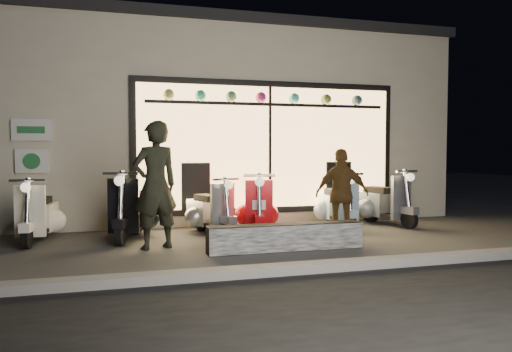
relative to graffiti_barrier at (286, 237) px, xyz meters
The scene contains 12 objects.
ground 0.72m from the graffiti_barrier, 109.18° to the left, with size 40.00×40.00×0.00m, color #383533.
kerb 1.38m from the graffiti_barrier, 99.51° to the right, with size 40.00×0.25×0.12m, color slate.
shop_building 5.95m from the graffiti_barrier, 92.26° to the left, with size 10.20×6.23×4.20m.
graffiti_barrier is the anchor object (origin of this frame).
scooter_silver 2.04m from the graffiti_barrier, 113.69° to the left, with size 0.71×1.37×0.98m.
scooter_red 1.67m from the graffiti_barrier, 88.71° to the left, with size 0.69×1.47×1.05m.
scooter_black 2.82m from the graffiti_barrier, 139.78° to the left, with size 0.77×1.54×1.10m.
scooter_cream 4.12m from the graffiti_barrier, 152.22° to the left, with size 0.55×1.42×1.01m.
scooter_blue 2.64m from the graffiti_barrier, 48.33° to the left, with size 0.54×1.45×1.03m.
scooter_grey 3.43m from the graffiti_barrier, 36.39° to the left, with size 0.72×1.49×1.06m.
man 2.11m from the graffiti_barrier, 159.73° to the left, with size 0.71×0.46×1.93m, color black.
woman 1.50m from the graffiti_barrier, 27.83° to the left, with size 0.89×0.37×1.52m, color brown.
Camera 1 is at (-2.24, -7.59, 1.50)m, focal length 35.00 mm.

